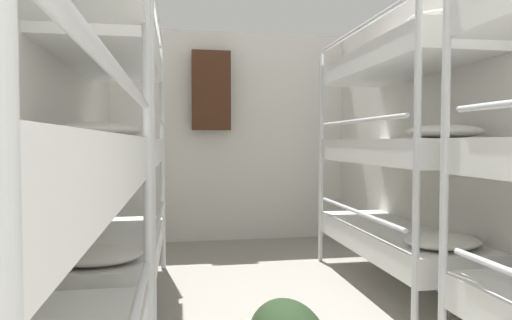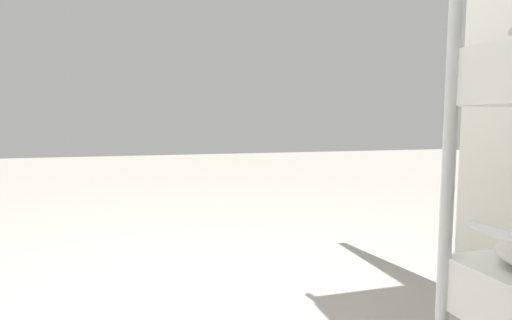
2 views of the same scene
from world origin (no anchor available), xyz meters
The scene contains 0 objects.
Camera 2 is at (0.23, 1.70, 0.95)m, focal length 28.00 mm.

